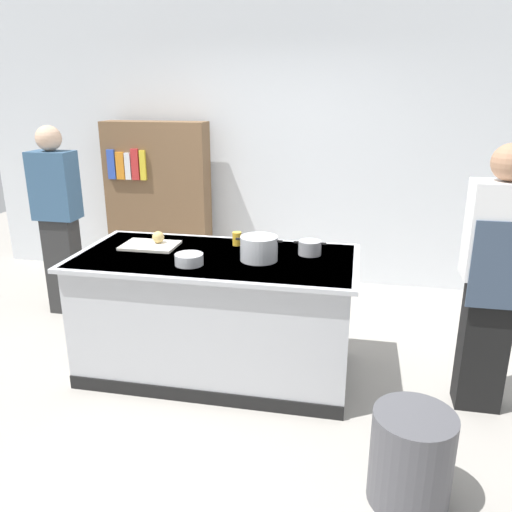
% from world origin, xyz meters
% --- Properties ---
extents(ground_plane, '(10.00, 10.00, 0.00)m').
position_xyz_m(ground_plane, '(0.00, 0.00, 0.00)').
color(ground_plane, '#9E9991').
extents(back_wall, '(6.40, 0.12, 3.00)m').
position_xyz_m(back_wall, '(0.00, 2.10, 1.50)').
color(back_wall, silver).
rests_on(back_wall, ground_plane).
extents(counter_island, '(1.98, 0.98, 0.90)m').
position_xyz_m(counter_island, '(0.00, -0.00, 0.47)').
color(counter_island, '#B7BABF').
rests_on(counter_island, ground_plane).
extents(cutting_board, '(0.40, 0.28, 0.02)m').
position_xyz_m(cutting_board, '(-0.53, 0.11, 0.91)').
color(cutting_board, silver).
rests_on(cutting_board, counter_island).
extents(onion, '(0.09, 0.09, 0.09)m').
position_xyz_m(onion, '(-0.48, 0.16, 0.96)').
color(onion, tan).
rests_on(onion, cutting_board).
extents(stock_pot, '(0.32, 0.25, 0.17)m').
position_xyz_m(stock_pot, '(0.32, -0.03, 0.98)').
color(stock_pot, '#B7BABF').
rests_on(stock_pot, counter_island).
extents(sauce_pan, '(0.23, 0.16, 0.10)m').
position_xyz_m(sauce_pan, '(0.64, 0.16, 0.95)').
color(sauce_pan, '#99999E').
rests_on(sauce_pan, counter_island).
extents(mixing_bowl, '(0.19, 0.19, 0.07)m').
position_xyz_m(mixing_bowl, '(-0.12, -0.22, 0.94)').
color(mixing_bowl, '#B7BABF').
rests_on(mixing_bowl, counter_island).
extents(juice_cup, '(0.07, 0.07, 0.10)m').
position_xyz_m(juice_cup, '(0.09, 0.28, 0.95)').
color(juice_cup, yellow).
rests_on(juice_cup, counter_island).
extents(trash_bin, '(0.41, 0.41, 0.50)m').
position_xyz_m(trash_bin, '(1.29, -1.05, 0.25)').
color(trash_bin, '#4C4C51').
rests_on(trash_bin, ground_plane).
extents(person_chef, '(0.38, 0.25, 1.72)m').
position_xyz_m(person_chef, '(1.80, -0.10, 0.91)').
color(person_chef, black).
rests_on(person_chef, ground_plane).
extents(person_guest, '(0.38, 0.24, 1.72)m').
position_xyz_m(person_guest, '(-1.69, 0.77, 0.91)').
color(person_guest, '#2C2C2C').
rests_on(person_guest, ground_plane).
extents(bookshelf, '(1.10, 0.31, 1.70)m').
position_xyz_m(bookshelf, '(-1.14, 1.80, 0.85)').
color(bookshelf, brown).
rests_on(bookshelf, ground_plane).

